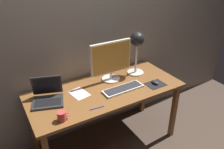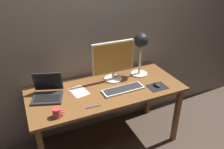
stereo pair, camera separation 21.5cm
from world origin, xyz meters
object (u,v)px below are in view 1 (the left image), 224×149
Objects in this scene: monitor at (111,60)px; desk_lamp at (137,44)px; coffee_mug at (62,116)px; laptop at (47,94)px; pen at (97,108)px; keyboard_main at (123,89)px; mouse at (155,82)px.

monitor is 0.95× the size of desk_lamp.
monitor is 0.84m from coffee_mug.
monitor is 0.35m from desk_lamp.
pen is at bearing -46.73° from laptop.
keyboard_main is 1.27× the size of laptop.
coffee_mug reaches higher than keyboard_main.
desk_lamp is 1.15m from coffee_mug.
pen is (0.33, 0.00, -0.04)m from coffee_mug.
monitor reaches higher than keyboard_main.
coffee_mug is (-0.71, -0.40, -0.20)m from monitor.
monitor reaches higher than mouse.
mouse is at bearing 5.84° from pen.
keyboard_main is at bearing 21.32° from pen.
coffee_mug is (-1.07, -0.08, 0.02)m from mouse.
laptop is at bearing -178.28° from desk_lamp.
laptop is (-0.72, 0.21, 0.05)m from keyboard_main.
monitor is 1.07× the size of keyboard_main.
mouse is at bearing -14.75° from laptop.
mouse is at bearing 4.12° from coffee_mug.
pen is at bearing -151.12° from desk_lamp.
laptop is 3.64× the size of mouse.
desk_lamp is (1.05, 0.03, 0.30)m from laptop.
mouse is at bearing -11.37° from keyboard_main.
monitor is 4.93× the size of mouse.
mouse is at bearing -84.34° from desk_lamp.
laptop reaches higher than coffee_mug.
laptop is at bearing 133.27° from pen.
laptop is 3.21× the size of coffee_mug.
keyboard_main is 4.61× the size of mouse.
monitor reaches higher than laptop.
laptop is 1.09m from desk_lamp.
monitor is 4.35× the size of coffee_mug.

